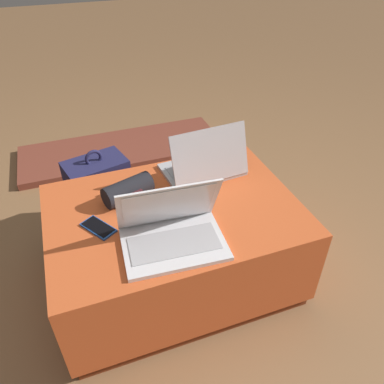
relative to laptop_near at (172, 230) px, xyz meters
name	(u,v)px	position (x,y,z in m)	size (l,w,h in m)	color
ground_plane	(176,277)	(0.06, 0.18, -0.47)	(14.00, 14.00, 0.00)	olive
ottoman	(175,245)	(0.06, 0.18, -0.26)	(1.01, 0.71, 0.42)	maroon
laptop_near	(172,230)	(0.00, 0.00, 0.00)	(0.38, 0.28, 0.25)	silver
laptop_far	(205,165)	(0.27, 0.36, 0.00)	(0.37, 0.27, 0.24)	#B7B7BC
cell_phone	(98,227)	(-0.24, 0.16, -0.05)	(0.13, 0.15, 0.01)	#1E4C9E
backpack	(100,196)	(-0.19, 0.66, -0.27)	(0.33, 0.29, 0.48)	#23234C
wrist_brace	(128,190)	(-0.09, 0.30, -0.01)	(0.22, 0.15, 0.09)	black
fireplace_hearth	(123,149)	(0.06, 1.40, -0.45)	(1.40, 0.50, 0.04)	brown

